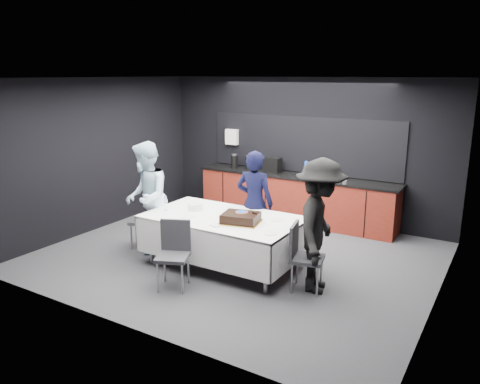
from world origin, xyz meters
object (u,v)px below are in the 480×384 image
at_px(plate_stack, 195,207).
at_px(chair_near, 174,249).
at_px(cake_assembly, 241,218).
at_px(person_left, 146,197).
at_px(champagne_flute, 165,200).
at_px(chair_left, 148,216).
at_px(chair_right, 302,252).
at_px(party_table, 223,225).
at_px(person_right, 320,226).
at_px(person_center, 255,203).

distance_m(plate_stack, chair_near, 1.13).
height_order(cake_assembly, person_left, person_left).
height_order(champagne_flute, chair_left, champagne_flute).
distance_m(chair_right, person_left, 2.79).
xyz_separation_m(party_table, chair_right, (1.36, -0.15, -0.11)).
xyz_separation_m(plate_stack, champagne_flute, (-0.39, -0.26, 0.11)).
bearing_deg(person_right, person_left, 78.22).
relative_size(party_table, cake_assembly, 3.67).
bearing_deg(person_right, chair_right, 105.94).
bearing_deg(person_right, person_center, 49.18).
bearing_deg(cake_assembly, person_right, 3.47).
xyz_separation_m(champagne_flute, chair_near, (0.77, -0.76, -0.40)).
bearing_deg(party_table, chair_left, 179.53).
distance_m(plate_stack, person_center, 0.95).
height_order(chair_left, person_left, person_left).
height_order(chair_left, person_center, person_center).
xyz_separation_m(person_center, person_left, (-1.57, -0.81, 0.06)).
distance_m(chair_right, person_center, 1.50).
distance_m(person_center, person_right, 1.57).
bearing_deg(person_left, chair_right, 51.99).
bearing_deg(person_left, chair_near, 18.65).
xyz_separation_m(party_table, person_right, (1.55, -0.04, 0.26)).
bearing_deg(chair_left, person_left, -53.65).
xyz_separation_m(cake_assembly, person_right, (1.17, 0.07, 0.06)).
height_order(plate_stack, chair_near, chair_near).
height_order(champagne_flute, chair_right, champagne_flute).
bearing_deg(person_right, plate_stack, 73.56).
bearing_deg(chair_near, champagne_flute, 135.27).
distance_m(chair_near, person_right, 2.00).
xyz_separation_m(person_center, person_right, (1.39, -0.73, 0.06)).
height_order(cake_assembly, person_right, person_right).
bearing_deg(chair_near, party_table, 78.85).
bearing_deg(champagne_flute, person_center, 37.94).
xyz_separation_m(party_table, person_left, (-1.41, -0.12, 0.27)).
relative_size(plate_stack, champagne_flute, 1.03).
distance_m(champagne_flute, chair_right, 2.35).
bearing_deg(chair_near, person_right, 27.41).
relative_size(plate_stack, person_left, 0.13).
bearing_deg(person_left, champagne_flute, 44.74).
distance_m(champagne_flute, chair_near, 1.15).
distance_m(cake_assembly, plate_stack, 0.97).
distance_m(chair_left, chair_near, 1.63).
relative_size(cake_assembly, champagne_flute, 2.82).
bearing_deg(person_left, cake_assembly, 52.87).
distance_m(chair_left, person_center, 1.82).
relative_size(chair_near, person_left, 0.51).
xyz_separation_m(plate_stack, person_right, (2.12, -0.12, 0.08)).
bearing_deg(chair_right, person_left, 179.36).
relative_size(cake_assembly, person_left, 0.35).
height_order(champagne_flute, chair_near, champagne_flute).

